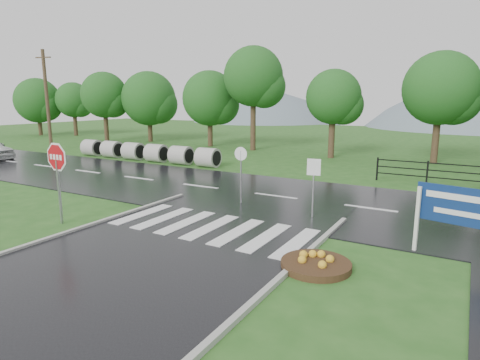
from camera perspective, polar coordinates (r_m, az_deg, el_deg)
The scene contains 12 objects.
ground at distance 9.82m, azimuth -21.29°, elevation -14.42°, with size 120.00×120.00×0.00m, color #27571D.
main_road at distance 17.43m, azimuth 5.11°, elevation -2.42°, with size 90.00×8.00×0.04m, color black.
crosswalk at distance 13.21m, azimuth -4.15°, elevation -6.65°, with size 6.50×2.80×0.02m.
hills at distance 73.16m, azimuth 26.15°, elevation -5.42°, with size 102.00×48.00×48.00m.
treeline at distance 30.28m, azimuth 18.16°, elevation 2.95°, with size 83.20×5.20×10.00m.
culvert_pipes at distance 28.31m, azimuth -13.39°, elevation 3.88°, with size 11.80×1.20×1.20m.
stop_sign at distance 14.59m, azimuth -24.59°, elevation 1.99°, with size 1.31×0.07×2.93m.
estate_billboard at distance 11.87m, azimuth 28.89°, elevation -3.77°, with size 2.18×0.52×1.94m.
flower_bed at distance 10.39m, azimuth 10.75°, elevation -11.57°, with size 1.75×1.75×0.35m.
reg_sign_small at distance 14.18m, azimuth 10.42°, elevation 0.50°, with size 0.47×0.11×2.14m.
reg_sign_round at distance 15.92m, azimuth 0.12°, elevation 1.66°, with size 0.54×0.08×2.31m.
utility_pole_west at distance 36.71m, azimuth -25.75°, elevation 10.20°, with size 1.41×0.44×8.06m.
Camera 1 is at (7.09, -5.37, 4.15)m, focal length 30.00 mm.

